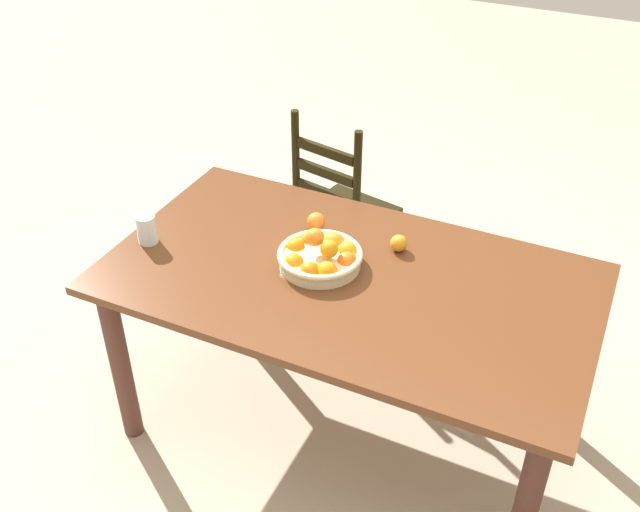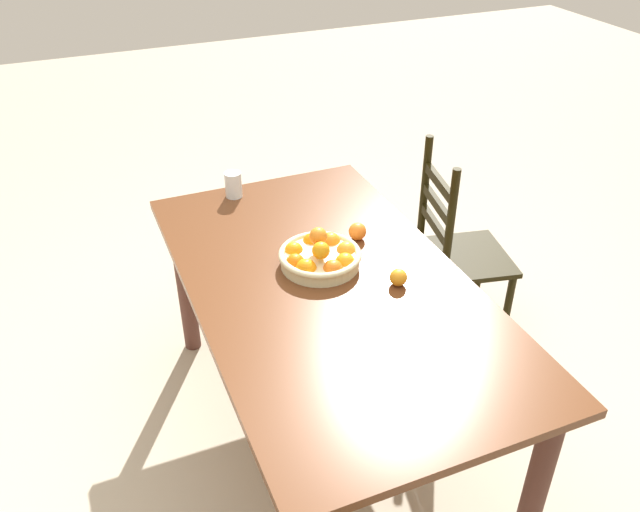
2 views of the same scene
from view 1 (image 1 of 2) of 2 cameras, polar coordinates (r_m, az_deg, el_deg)
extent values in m
plane|color=#B9AC94|center=(3.12, 1.91, -13.02)|extent=(12.00, 12.00, 0.00)
cube|color=#5C321A|center=(2.60, 2.23, -1.82)|extent=(1.71, 0.96, 0.03)
cylinder|color=#512E25|center=(2.93, -15.19, -8.09)|extent=(0.08, 0.08, 0.74)
cylinder|color=#512E25|center=(3.40, -7.21, -0.07)|extent=(0.08, 0.08, 0.74)
cylinder|color=#512E25|center=(3.02, 18.74, -7.33)|extent=(0.08, 0.08, 0.74)
cube|color=black|center=(3.56, 2.06, 3.24)|extent=(0.47, 0.47, 0.03)
cylinder|color=black|center=(3.72, 5.62, 0.56)|extent=(0.04, 0.04, 0.43)
cylinder|color=black|center=(3.88, 1.41, 2.30)|extent=(0.04, 0.04, 0.43)
cylinder|color=black|center=(3.49, 2.63, -1.97)|extent=(0.04, 0.04, 0.43)
cylinder|color=black|center=(3.65, -1.72, -0.02)|extent=(0.04, 0.04, 0.43)
cylinder|color=black|center=(3.21, 2.87, 5.26)|extent=(0.04, 0.04, 0.54)
cylinder|color=black|center=(3.38, -1.87, 7.00)|extent=(0.04, 0.04, 0.54)
cube|color=black|center=(3.34, 0.43, 4.88)|extent=(0.30, 0.09, 0.04)
cube|color=black|center=(3.28, 0.44, 6.46)|extent=(0.30, 0.09, 0.04)
cube|color=black|center=(3.23, 0.45, 8.09)|extent=(0.30, 0.09, 0.04)
cylinder|color=beige|center=(2.62, 0.00, -0.28)|extent=(0.29, 0.29, 0.05)
torus|color=beige|center=(2.61, 0.00, 0.15)|extent=(0.31, 0.31, 0.02)
sphere|color=orange|center=(2.58, 2.11, -0.45)|extent=(0.07, 0.07, 0.07)
sphere|color=orange|center=(2.64, 2.14, 0.35)|extent=(0.07, 0.07, 0.07)
sphere|color=orange|center=(2.68, 1.09, 1.11)|extent=(0.07, 0.07, 0.07)
sphere|color=orange|center=(2.69, -0.71, 1.22)|extent=(0.08, 0.08, 0.08)
sphere|color=orange|center=(2.66, -1.90, 0.65)|extent=(0.07, 0.07, 0.07)
sphere|color=orange|center=(2.58, -2.05, -0.54)|extent=(0.07, 0.07, 0.07)
sphere|color=orange|center=(2.53, -0.76, -1.25)|extent=(0.07, 0.07, 0.07)
sphere|color=orange|center=(2.53, 0.52, -1.27)|extent=(0.08, 0.08, 0.08)
sphere|color=orange|center=(2.58, -0.40, 1.46)|extent=(0.07, 0.07, 0.07)
sphere|color=orange|center=(2.56, 0.73, 0.58)|extent=(0.06, 0.06, 0.06)
sphere|color=orange|center=(2.71, 6.11, 0.99)|extent=(0.06, 0.06, 0.06)
sphere|color=orange|center=(2.81, -0.29, 2.69)|extent=(0.07, 0.07, 0.07)
cylinder|color=silver|center=(2.80, -13.25, 2.04)|extent=(0.07, 0.07, 0.11)
camera|label=2|loc=(1.50, 65.45, 8.01)|focal=37.05mm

